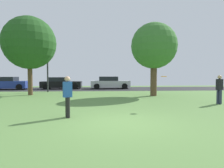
% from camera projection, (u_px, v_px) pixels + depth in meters
% --- Properties ---
extents(ground_plane, '(44.00, 44.00, 0.00)m').
position_uv_depth(ground_plane, '(120.00, 123.00, 6.48)').
color(ground_plane, '#5B8442').
extents(road_strip, '(44.00, 6.40, 0.01)m').
position_uv_depth(road_strip, '(105.00, 89.00, 22.43)').
color(road_strip, '#28282B').
rests_on(road_strip, ground_plane).
extents(oak_tree_left, '(3.49, 3.49, 5.57)m').
position_uv_depth(oak_tree_left, '(154.00, 46.00, 14.77)').
color(oak_tree_left, brown).
rests_on(oak_tree_left, ground_plane).
extents(maple_tree_near, '(4.14, 4.14, 6.21)m').
position_uv_depth(maple_tree_near, '(29.00, 43.00, 15.34)').
color(maple_tree_near, brown).
rests_on(maple_tree_near, ground_plane).
extents(person_thrower, '(0.38, 0.32, 1.60)m').
position_uv_depth(person_thrower, '(219.00, 88.00, 10.69)').
color(person_thrower, '#2D334C').
rests_on(person_thrower, ground_plane).
extents(person_catcher, '(0.38, 0.32, 1.56)m').
position_uv_depth(person_catcher, '(68.00, 95.00, 7.29)').
color(person_catcher, black).
rests_on(person_catcher, ground_plane).
extents(frisbee_disc, '(0.38, 0.38, 0.03)m').
position_uv_depth(frisbee_disc, '(164.00, 76.00, 9.09)').
color(frisbee_disc, orange).
extents(parked_car_blue, '(4.18, 2.01, 1.39)m').
position_uv_depth(parked_car_blue, '(8.00, 84.00, 21.40)').
color(parked_car_blue, '#233893').
rests_on(parked_car_blue, ground_plane).
extents(parked_car_black, '(4.54, 1.96, 1.34)m').
position_uv_depth(parked_car_black, '(61.00, 83.00, 22.39)').
color(parked_car_black, black).
rests_on(parked_car_black, ground_plane).
extents(parked_car_silver, '(4.49, 2.07, 1.41)m').
position_uv_depth(parked_car_silver, '(110.00, 83.00, 22.74)').
color(parked_car_silver, '#B7B7BC').
rests_on(parked_car_silver, ground_plane).
extents(street_lamp_post, '(0.14, 0.14, 4.50)m').
position_uv_depth(street_lamp_post, '(48.00, 68.00, 18.17)').
color(street_lamp_post, '#2D2D33').
rests_on(street_lamp_post, ground_plane).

